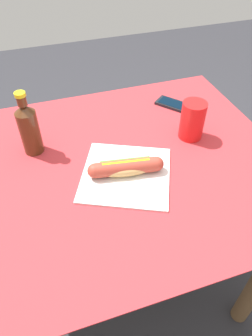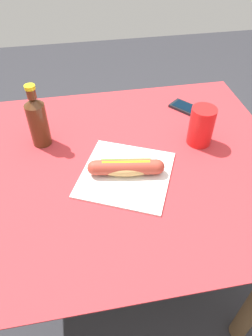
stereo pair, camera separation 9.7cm
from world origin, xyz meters
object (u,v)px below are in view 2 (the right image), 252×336
(drinking_cup, at_px, (201,126))
(hot_dog, at_px, (126,167))
(soda_bottle, at_px, (38,120))
(cell_phone, at_px, (187,108))

(drinking_cup, bearing_deg, hot_dog, -157.73)
(soda_bottle, xyz_separation_m, drinking_cup, (0.55, -0.10, -0.03))
(drinking_cup, bearing_deg, cell_phone, 82.72)
(soda_bottle, distance_m, drinking_cup, 0.56)
(hot_dog, height_order, cell_phone, hot_dog)
(hot_dog, bearing_deg, cell_phone, 46.17)
(cell_phone, relative_size, soda_bottle, 0.66)
(cell_phone, bearing_deg, hot_dog, -133.83)
(soda_bottle, relative_size, drinking_cup, 1.63)
(cell_phone, xyz_separation_m, drinking_cup, (-0.03, -0.21, 0.06))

